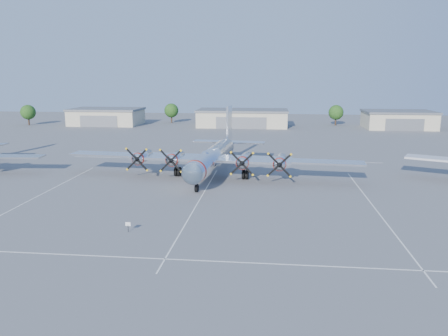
# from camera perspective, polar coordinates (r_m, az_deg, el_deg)

# --- Properties ---
(ground) EXTENTS (260.00, 260.00, 0.00)m
(ground) POSITION_cam_1_polar(r_m,az_deg,el_deg) (60.25, -2.74, -3.37)
(ground) COLOR #5B5B5E
(ground) RESTS_ON ground
(parking_lines) EXTENTS (60.00, 50.08, 0.01)m
(parking_lines) POSITION_cam_1_polar(r_m,az_deg,el_deg) (58.59, -3.00, -3.82)
(parking_lines) COLOR silver
(parking_lines) RESTS_ON ground
(hangar_west) EXTENTS (22.60, 14.60, 5.40)m
(hangar_west) POSITION_cam_1_polar(r_m,az_deg,el_deg) (150.07, -15.08, 6.51)
(hangar_west) COLOR #B8AF93
(hangar_west) RESTS_ON ground
(hangar_center) EXTENTS (28.60, 14.60, 5.40)m
(hangar_center) POSITION_cam_1_polar(r_m,az_deg,el_deg) (140.28, 2.44, 6.56)
(hangar_center) COLOR #B8AF93
(hangar_center) RESTS_ON ground
(hangar_east) EXTENTS (20.60, 14.60, 5.40)m
(hangar_east) POSITION_cam_1_polar(r_m,az_deg,el_deg) (145.29, 21.80, 5.91)
(hangar_east) COLOR #B8AF93
(hangar_east) RESTS_ON ground
(tree_far_west) EXTENTS (4.80, 4.80, 6.64)m
(tree_far_west) POSITION_cam_1_polar(r_m,az_deg,el_deg) (157.24, -24.22, 6.66)
(tree_far_west) COLOR #382619
(tree_far_west) RESTS_ON ground
(tree_west) EXTENTS (4.80, 4.80, 6.64)m
(tree_west) POSITION_cam_1_polar(r_m,az_deg,el_deg) (151.74, -6.89, 7.46)
(tree_west) COLOR #382619
(tree_west) RESTS_ON ground
(tree_east) EXTENTS (4.80, 4.80, 6.64)m
(tree_east) POSITION_cam_1_polar(r_m,az_deg,el_deg) (147.35, 14.42, 7.04)
(tree_east) COLOR #382619
(tree_east) RESTS_ON ground
(main_bomber_b29) EXTENTS (49.47, 36.05, 10.35)m
(main_bomber_b29) POSITION_cam_1_polar(r_m,az_deg,el_deg) (71.49, -1.34, -0.91)
(main_bomber_b29) COLOR white
(main_bomber_b29) RESTS_ON ground
(info_placard) EXTENTS (0.55, 0.06, 1.05)m
(info_placard) POSITION_cam_1_polar(r_m,az_deg,el_deg) (46.72, -12.43, -7.30)
(info_placard) COLOR black
(info_placard) RESTS_ON ground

